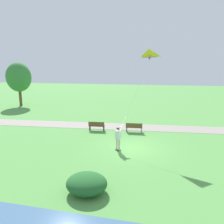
{
  "coord_description": "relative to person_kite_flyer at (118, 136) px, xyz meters",
  "views": [
    {
      "loc": [
        -14.82,
        -1.74,
        5.81
      ],
      "look_at": [
        -0.35,
        1.48,
        2.72
      ],
      "focal_mm": 34.15,
      "sensor_mm": 36.0,
      "label": 1
    }
  ],
  "objects": [
    {
      "name": "lakeside_shrub",
      "position": [
        -5.48,
        0.46,
        -0.59
      ],
      "size": [
        1.75,
        1.97,
        0.92
      ],
      "primitive_type": "ellipsoid",
      "color": "#236028",
      "rests_on": "ground"
    },
    {
      "name": "park_bench_near_walkway",
      "position": [
        4.64,
        -0.58,
        -0.54
      ],
      "size": [
        0.56,
        1.53,
        0.88
      ],
      "color": "brown",
      "rests_on": "ground"
    },
    {
      "name": "person_kite_flyer",
      "position": [
        0.0,
        0.0,
        0.0
      ],
      "size": [
        0.62,
        0.55,
        1.83
      ],
      "color": "#232328",
      "rests_on": "ground"
    },
    {
      "name": "flying_kite",
      "position": [
        2.45,
        -1.8,
        5.7
      ],
      "size": [
        2.54,
        2.23,
        5.43
      ],
      "color": "yellow"
    },
    {
      "name": "ground_plane",
      "position": [
        0.69,
        -0.95,
        -1.05
      ],
      "size": [
        120.0,
        120.0,
        0.0
      ],
      "primitive_type": "plane",
      "color": "#569947"
    },
    {
      "name": "walkway_path",
      "position": [
        6.18,
        1.05,
        -1.04
      ],
      "size": [
        4.9,
        32.09,
        0.02
      ],
      "primitive_type": "cube",
      "rotation": [
        0.0,
        0.0,
        0.08
      ],
      "color": "gray",
      "rests_on": "ground"
    },
    {
      "name": "tree_lakeside_far",
      "position": [
        14.67,
        18.24,
        3.33
      ],
      "size": [
        3.53,
        3.72,
        6.61
      ],
      "color": "brown",
      "rests_on": "ground"
    },
    {
      "name": "park_bench_far_walkway",
      "position": [
        4.36,
        2.91,
        -0.54
      ],
      "size": [
        0.56,
        1.53,
        0.88
      ],
      "color": "brown",
      "rests_on": "ground"
    }
  ]
}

